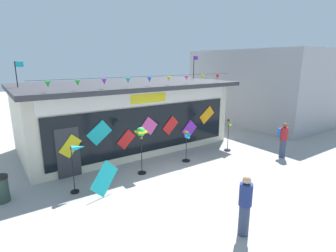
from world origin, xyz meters
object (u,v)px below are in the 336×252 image
object	(u,v)px
wind_spinner_far_left	(77,157)
wind_spinner_center_right	(229,130)
wind_spinner_center_left	(187,141)
trash_bin	(1,189)
person_near_camera	(283,139)
person_mid_plaza	(245,205)
wind_spinner_left	(141,136)
display_kite_on_ground	(105,179)
kite_shop_building	(124,114)

from	to	relation	value
wind_spinner_far_left	wind_spinner_center_right	distance (m)	7.59
wind_spinner_center_left	trash_bin	distance (m)	7.26
wind_spinner_center_right	trash_bin	bearing A→B (deg)	175.98
wind_spinner_far_left	person_near_camera	bearing A→B (deg)	-12.77
wind_spinner_center_left	trash_bin	world-z (taller)	wind_spinner_center_left
wind_spinner_center_right	person_mid_plaza	distance (m)	6.86
wind_spinner_left	person_near_camera	xyz separation A→B (m)	(6.49, -2.12, -0.69)
wind_spinner_left	display_kite_on_ground	world-z (taller)	wind_spinner_left
person_near_camera	person_mid_plaza	world-z (taller)	same
wind_spinner_center_right	person_mid_plaza	world-z (taller)	wind_spinner_center_right
wind_spinner_far_left	person_near_camera	xyz separation A→B (m)	(9.05, -2.05, -0.40)
kite_shop_building	trash_bin	distance (m)	6.97
wind_spinner_center_left	person_mid_plaza	distance (m)	5.39
person_mid_plaza	trash_bin	size ratio (longest dim) A/B	1.88
wind_spinner_center_right	person_mid_plaza	bearing A→B (deg)	-133.87
wind_spinner_center_left	wind_spinner_center_right	size ratio (longest dim) A/B	0.89
wind_spinner_center_left	wind_spinner_center_right	world-z (taller)	wind_spinner_center_right
wind_spinner_center_left	person_near_camera	bearing A→B (deg)	-27.13
wind_spinner_far_left	wind_spinner_center_left	xyz separation A→B (m)	(4.90, 0.08, -0.31)
wind_spinner_center_right	kite_shop_building	bearing A→B (deg)	134.32
wind_spinner_center_left	display_kite_on_ground	size ratio (longest dim) A/B	1.36
person_mid_plaza	display_kite_on_ground	distance (m)	4.71
wind_spinner_far_left	trash_bin	size ratio (longest dim) A/B	1.92
wind_spinner_far_left	display_kite_on_ground	distance (m)	1.21
person_near_camera	display_kite_on_ground	distance (m)	8.50
wind_spinner_left	display_kite_on_ground	bearing A→B (deg)	-157.18
wind_spinner_far_left	wind_spinner_center_left	distance (m)	4.91
person_near_camera	person_mid_plaza	distance (m)	6.84
wind_spinner_center_left	person_mid_plaza	world-z (taller)	person_mid_plaza
trash_bin	kite_shop_building	bearing A→B (deg)	28.37
person_mid_plaza	display_kite_on_ground	xyz separation A→B (m)	(-2.17, 4.18, -0.27)
person_mid_plaza	trash_bin	world-z (taller)	person_mid_plaza
kite_shop_building	wind_spinner_center_right	size ratio (longest dim) A/B	6.26
trash_bin	display_kite_on_ground	world-z (taller)	display_kite_on_ground
kite_shop_building	wind_spinner_center_right	world-z (taller)	kite_shop_building
wind_spinner_far_left	trash_bin	bearing A→B (deg)	162.36
wind_spinner_center_left	trash_bin	xyz separation A→B (m)	(-7.21, 0.66, -0.52)
kite_shop_building	wind_spinner_center_left	world-z (taller)	kite_shop_building
wind_spinner_center_right	display_kite_on_ground	size ratio (longest dim) A/B	1.53
kite_shop_building	wind_spinner_far_left	xyz separation A→B (m)	(-3.72, -3.99, -0.43)
kite_shop_building	wind_spinner_left	bearing A→B (deg)	-106.54
person_near_camera	trash_bin	distance (m)	11.70
wind_spinner_left	trash_bin	world-z (taller)	wind_spinner_left
trash_bin	wind_spinner_center_right	bearing A→B (deg)	-4.02
wind_spinner_center_left	wind_spinner_far_left	bearing A→B (deg)	-179.11
kite_shop_building	wind_spinner_left	distance (m)	4.10
trash_bin	wind_spinner_center_left	bearing A→B (deg)	-5.22
wind_spinner_center_left	display_kite_on_ground	distance (m)	4.33
wind_spinner_left	person_mid_plaza	bearing A→B (deg)	-86.85
trash_bin	display_kite_on_ground	size ratio (longest dim) A/B	0.81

